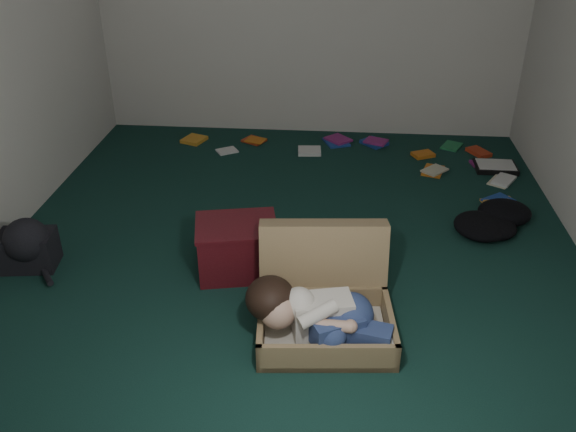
# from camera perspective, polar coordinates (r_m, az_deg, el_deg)

# --- Properties ---
(floor) EXTENTS (4.50, 4.50, 0.00)m
(floor) POSITION_cam_1_polar(r_m,az_deg,el_deg) (4.24, 0.17, -3.13)
(floor) COLOR #102F28
(floor) RESTS_ON ground
(wall_front) EXTENTS (4.50, 0.00, 4.50)m
(wall_front) POSITION_cam_1_polar(r_m,az_deg,el_deg) (1.66, -6.22, -6.87)
(wall_front) COLOR silver
(wall_front) RESTS_ON ground
(suitcase) EXTENTS (0.81, 0.79, 0.55)m
(suitcase) POSITION_cam_1_polar(r_m,az_deg,el_deg) (3.51, 3.42, -7.78)
(suitcase) COLOR #90764F
(suitcase) RESTS_ON floor
(person) EXTENTS (0.82, 0.39, 0.34)m
(person) POSITION_cam_1_polar(r_m,az_deg,el_deg) (3.33, 2.72, -9.13)
(person) COLOR silver
(person) RESTS_ON suitcase
(maroon_bin) EXTENTS (0.58, 0.50, 0.35)m
(maroon_bin) POSITION_cam_1_polar(r_m,az_deg,el_deg) (3.94, -4.78, -2.95)
(maroon_bin) COLOR #4C0F16
(maroon_bin) RESTS_ON floor
(backpack) EXTENTS (0.48, 0.41, 0.27)m
(backpack) POSITION_cam_1_polar(r_m,az_deg,el_deg) (4.35, -23.20, -2.84)
(backpack) COLOR black
(backpack) RESTS_ON floor
(clothing_pile) EXTENTS (0.59, 0.54, 0.16)m
(clothing_pile) POSITION_cam_1_polar(r_m,az_deg,el_deg) (4.69, 18.15, -0.22)
(clothing_pile) COLOR black
(clothing_pile) RESTS_ON floor
(paper_tray) EXTENTS (0.36, 0.27, 0.05)m
(paper_tray) POSITION_cam_1_polar(r_m,az_deg,el_deg) (5.69, 18.84, 4.39)
(paper_tray) COLOR black
(paper_tray) RESTS_ON floor
(book_scatter) EXTENTS (2.99, 1.48, 0.02)m
(book_scatter) POSITION_cam_1_polar(r_m,az_deg,el_deg) (5.64, 9.08, 5.28)
(book_scatter) COLOR orange
(book_scatter) RESTS_ON floor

